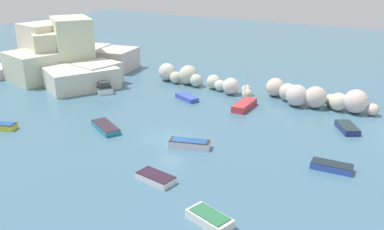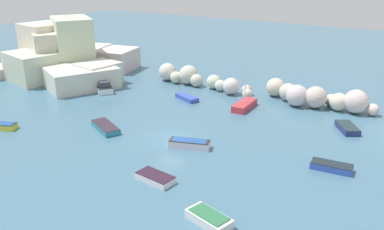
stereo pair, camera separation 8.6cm
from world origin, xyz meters
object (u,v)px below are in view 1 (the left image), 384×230
Objects in this scene: moored_boat_1 at (332,167)px; moored_boat_9 at (106,127)px; moored_boat_4 at (210,218)px; moored_boat_2 at (347,128)px; moored_boat_8 at (187,98)px; moored_boat_5 at (156,178)px; moored_boat_0 at (244,105)px; moored_boat_3 at (190,144)px; moored_boat_6 at (103,86)px; moored_boat_7 at (1,126)px.

moored_boat_9 is (-21.27, -3.16, -0.02)m from moored_boat_1.
moored_boat_1 is 12.37m from moored_boat_4.
moored_boat_2 is at bearing 94.18° from moored_boat_4.
moored_boat_5 is at bearing -41.56° from moored_boat_8.
moored_boat_0 reaches higher than moored_boat_5.
moored_boat_3 is 20.85m from moored_boat_6.
moored_boat_0 is at bearing 124.53° from moored_boat_4.
moored_boat_1 is 31.45m from moored_boat_6.
moored_boat_2 is 20.94m from moored_boat_4.
moored_boat_4 is at bearing -31.41° from moored_boat_8.
moored_boat_6 is (-18.55, -3.16, 0.15)m from moored_boat_0.
moored_boat_2 reaches higher than moored_boat_9.
moored_boat_4 reaches higher than moored_boat_2.
moored_boat_4 is at bearing -162.55° from moored_boat_0.
moored_boat_1 is 21.51m from moored_boat_9.
moored_boat_2 reaches higher than moored_boat_8.
moored_boat_2 is at bearing -95.01° from moored_boat_0.
moored_boat_1 is 12.16m from moored_boat_3.
moored_boat_3 is at bearing 12.07° from moored_boat_6.
moored_boat_2 is 1.04× the size of moored_boat_4.
moored_boat_3 is at bearing -74.51° from moored_boat_5.
moored_boat_3 is at bearing 143.56° from moored_boat_4.
moored_boat_8 is (-7.28, -0.71, -0.14)m from moored_boat_0.
moored_boat_0 is 1.13× the size of moored_boat_9.
moored_boat_4 is (7.11, -9.04, -0.04)m from moored_boat_3.
moored_boat_0 is 15.84m from moored_boat_9.
moored_boat_9 is at bearing 88.29° from moored_boat_2.
moored_boat_6 is (-30.74, 6.66, 0.25)m from moored_boat_1.
moored_boat_9 is at bearing 7.57° from moored_boat_7.
moored_boat_6 reaches higher than moored_boat_9.
moored_boat_6 is at bearing -144.71° from moored_boat_8.
moored_boat_2 is (11.43, -0.66, -0.11)m from moored_boat_0.
moored_boat_5 reaches higher than moored_boat_9.
moored_boat_1 is (12.19, -9.81, -0.11)m from moored_boat_0.
moored_boat_7 is at bearing -171.09° from moored_boat_4.
moored_boat_0 is 1.51× the size of moored_boat_1.
moored_boat_4 is 1.01× the size of moored_boat_7.
moored_boat_0 is 12.17m from moored_boat_3.
moored_boat_2 is 16.04m from moored_boat_3.
moored_boat_2 is at bearing 89.66° from moored_boat_1.
moored_boat_3 is at bearing 179.51° from moored_boat_0.
moored_boat_0 reaches higher than moored_boat_2.
moored_boat_4 is (-4.07, -20.54, 0.04)m from moored_boat_2.
moored_boat_0 is 15.65m from moored_boat_1.
moored_boat_6 is (-19.79, 15.50, 0.27)m from moored_boat_5.
moored_boat_9 is (9.01, 5.34, -0.06)m from moored_boat_7.
moored_boat_0 is 1.41× the size of moored_boat_8.
moored_boat_8 is (11.27, 2.44, -0.29)m from moored_boat_6.
moored_boat_3 is at bearing 31.09° from moored_boat_9.
moored_boat_0 is 25.74m from moored_boat_7.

